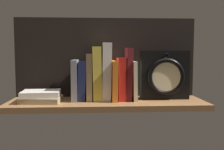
{
  "coord_description": "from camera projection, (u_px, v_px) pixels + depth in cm",
  "views": [
    {
      "loc": [
        -4.09,
        -110.35,
        21.04
      ],
      "look_at": [
        2.49,
        3.12,
        11.31
      ],
      "focal_mm": 39.9,
      "sensor_mm": 36.0,
      "label": 1
    }
  ],
  "objects": [
    {
      "name": "book_navy_bierce",
      "position": [
        82.0,
        81.0,
        1.14
      ],
      "size": [
        3.99,
        12.48,
        17.69
      ],
      "primitive_type": "cube",
      "rotation": [
        0.0,
        0.03,
        0.0
      ],
      "color": "#192147",
      "rests_on": "ground_plane"
    },
    {
      "name": "book_cream_twain",
      "position": [
        133.0,
        80.0,
        1.15
      ],
      "size": [
        1.94,
        15.11,
        17.64
      ],
      "primitive_type": "cube",
      "rotation": [
        0.0,
        -0.02,
        0.0
      ],
      "color": "beige",
      "rests_on": "ground_plane"
    },
    {
      "name": "book_red_requiem",
      "position": [
        121.0,
        79.0,
        1.14
      ],
      "size": [
        3.48,
        13.92,
        19.25
      ],
      "primitive_type": "cube",
      "rotation": [
        0.0,
        -0.01,
        0.0
      ],
      "color": "red",
      "rests_on": "ground_plane"
    },
    {
      "name": "book_stack_side",
      "position": [
        41.0,
        96.0,
        1.09
      ],
      "size": [
        17.37,
        13.93,
        4.9
      ],
      "color": "#9E8966",
      "rests_on": "ground_plane"
    },
    {
      "name": "back_panel",
      "position": [
        106.0,
        58.0,
        1.22
      ],
      "size": [
        87.46,
        1.2,
        38.33
      ],
      "primitive_type": "cube",
      "color": "black",
      "rests_on": "ground_plane"
    },
    {
      "name": "book_tan_shortstories",
      "position": [
        90.0,
        77.0,
        1.14
      ],
      "size": [
        2.6,
        12.17,
        21.06
      ],
      "primitive_type": "cube",
      "rotation": [
        0.0,
        0.0,
        0.0
      ],
      "color": "tan",
      "rests_on": "ground_plane"
    },
    {
      "name": "framed_clock",
      "position": [
        165.0,
        75.0,
        1.15
      ],
      "size": [
        22.41,
        6.19,
        22.41
      ],
      "color": "black",
      "rests_on": "ground_plane"
    },
    {
      "name": "book_gray_chess",
      "position": [
        75.0,
        80.0,
        1.13
      ],
      "size": [
        2.63,
        13.51,
        18.27
      ],
      "primitive_type": "cube",
      "rotation": [
        0.0,
        0.0,
        0.0
      ],
      "color": "gray",
      "rests_on": "ground_plane"
    },
    {
      "name": "book_white_catcher",
      "position": [
        107.0,
        71.0,
        1.14
      ],
      "size": [
        4.43,
        12.47,
        25.93
      ],
      "primitive_type": "cube",
      "rotation": [
        0.0,
        0.02,
        0.0
      ],
      "color": "silver",
      "rests_on": "ground_plane"
    },
    {
      "name": "ground_plane",
      "position": [
        107.0,
        103.0,
        1.12
      ],
      "size": [
        87.46,
        25.39,
        2.5
      ],
      "primitive_type": "cube",
      "color": "brown"
    },
    {
      "name": "book_maroon_dawkins",
      "position": [
        128.0,
        74.0,
        1.14
      ],
      "size": [
        3.21,
        12.83,
        23.69
      ],
      "primitive_type": "cube",
      "rotation": [
        0.0,
        0.03,
        0.0
      ],
      "color": "maroon",
      "rests_on": "ground_plane"
    },
    {
      "name": "book_yellow_seinlanguage",
      "position": [
        97.0,
        73.0,
        1.14
      ],
      "size": [
        4.24,
        13.1,
        24.22
      ],
      "primitive_type": "cube",
      "rotation": [
        0.0,
        -0.02,
        0.0
      ],
      "color": "gold",
      "rests_on": "ground_plane"
    },
    {
      "name": "book_orange_pandolfini",
      "position": [
        114.0,
        80.0,
        1.14
      ],
      "size": [
        2.65,
        16.74,
        17.85
      ],
      "primitive_type": "cube",
      "rotation": [
        0.0,
        0.01,
        0.0
      ],
      "color": "orange",
      "rests_on": "ground_plane"
    }
  ]
}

